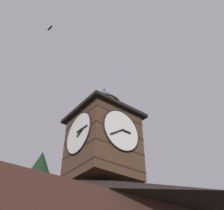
% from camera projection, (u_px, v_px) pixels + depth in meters
% --- Properties ---
extents(clock_tower, '(4.80, 4.80, 8.05)m').
position_uv_depth(clock_tower, '(103.00, 139.00, 18.66)').
color(clock_tower, '#4C3323').
rests_on(clock_tower, building_main).
extents(flying_bird_high, '(0.23, 0.64, 0.11)m').
position_uv_depth(flying_bird_high, '(50.00, 28.00, 22.51)').
color(flying_bird_high, black).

